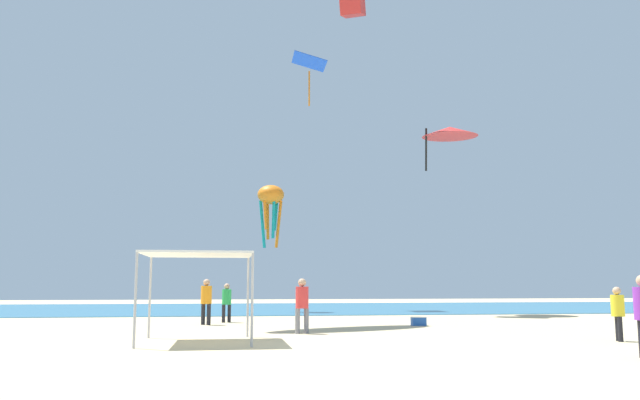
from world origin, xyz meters
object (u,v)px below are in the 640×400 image
person_near_tent (206,298)px  cooler_box (419,321)px  canopy_tent (198,257)px  kite_diamond_blue (309,64)px  person_rightmost (302,301)px  kite_octopus_orange (271,198)px  person_leftmost (227,299)px  kite_delta_red (450,132)px  person_central (618,309)px

person_near_tent → cooler_box: person_near_tent is taller
canopy_tent → kite_diamond_blue: 28.30m
person_rightmost → kite_diamond_blue: size_ratio=0.52×
canopy_tent → kite_octopus_orange: size_ratio=0.85×
person_near_tent → cooler_box: (8.47, -1.71, -0.92)m
person_leftmost → kite_octopus_orange: kite_octopus_orange is taller
person_leftmost → cooler_box: size_ratio=2.95×
canopy_tent → kite_octopus_orange: kite_octopus_orange is taller
cooler_box → kite_diamond_blue: 24.13m
person_rightmost → kite_octopus_orange: 18.10m
cooler_box → kite_delta_red: bearing=62.1°
person_near_tent → person_leftmost: (0.83, 1.63, -0.10)m
kite_diamond_blue → kite_octopus_orange: size_ratio=0.91×
canopy_tent → person_central: bearing=-7.3°
person_near_tent → kite_delta_red: size_ratio=0.47×
person_rightmost → person_leftmost: bearing=92.1°
person_near_tent → kite_delta_red: 18.20m
kite_diamond_blue → kite_delta_red: bearing=-135.6°
person_near_tent → kite_diamond_blue: 23.04m
person_central → person_near_tent: bearing=72.3°
person_leftmost → kite_octopus_orange: (2.60, 10.34, 5.94)m
person_leftmost → person_rightmost: bearing=75.1°
canopy_tent → kite_delta_red: (13.55, 15.74, 8.04)m
kite_diamond_blue → kite_octopus_orange: bearing=142.8°
cooler_box → canopy_tent: bearing=-143.8°
person_rightmost → cooler_box: person_rightmost is taller
person_near_tent → person_leftmost: size_ratio=1.11×
kite_delta_red → person_near_tent: bearing=-135.1°
cooler_box → kite_delta_red: 14.89m
person_central → kite_delta_red: bearing=15.7°
canopy_tent → kite_diamond_blue: bearing=75.0°
person_leftmost → cooler_box: bearing=121.2°
person_leftmost → kite_delta_red: bearing=170.8°
kite_delta_red → canopy_tent: bearing=-115.9°
canopy_tent → kite_octopus_orange: (3.47, 19.90, 4.51)m
person_central → kite_octopus_orange: kite_octopus_orange is taller
person_leftmost → person_central: size_ratio=1.07×
kite_diamond_blue → person_central: bearing=-165.7°
person_rightmost → person_near_tent: bearing=104.7°
canopy_tent → person_near_tent: 8.04m
kite_diamond_blue → kite_octopus_orange: 10.98m
person_near_tent → person_central: size_ratio=1.19×
kite_octopus_orange → kite_diamond_blue: bearing=-175.0°
person_near_tent → person_rightmost: person_near_tent is taller
canopy_tent → person_leftmost: canopy_tent is taller
canopy_tent → person_leftmost: 9.70m
person_leftmost → kite_diamond_blue: kite_diamond_blue is taller
canopy_tent → cooler_box: canopy_tent is taller
canopy_tent → kite_delta_red: kite_delta_red is taller
kite_diamond_blue → kite_octopus_orange: (-2.84, -3.57, -9.99)m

